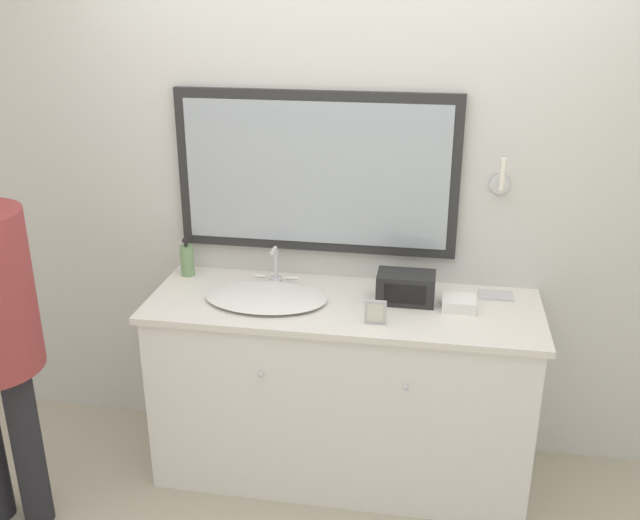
{
  "coord_description": "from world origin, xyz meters",
  "views": [
    {
      "loc": [
        0.39,
        -2.51,
        2.23
      ],
      "look_at": [
        -0.1,
        0.35,
        1.09
      ],
      "focal_mm": 40.0,
      "sensor_mm": 36.0,
      "label": 1
    }
  ],
  "objects": [
    {
      "name": "soap_bottle",
      "position": [
        -0.79,
        0.54,
        0.97
      ],
      "size": [
        0.06,
        0.06,
        0.19
      ],
      "color": "#709966",
      "rests_on": "vanity_counter"
    },
    {
      "name": "appliance_box",
      "position": [
        0.27,
        0.41,
        0.96
      ],
      "size": [
        0.26,
        0.15,
        0.13
      ],
      "color": "black",
      "rests_on": "vanity_counter"
    },
    {
      "name": "picture_frame",
      "position": [
        0.16,
        0.17,
        0.95
      ],
      "size": [
        0.09,
        0.01,
        0.11
      ],
      "color": "#B2B2B7",
      "rests_on": "vanity_counter"
    },
    {
      "name": "hand_towel_near_sink",
      "position": [
        0.51,
        0.38,
        0.92
      ],
      "size": [
        0.15,
        0.13,
        0.05
      ],
      "color": "white",
      "rests_on": "vanity_counter"
    },
    {
      "name": "metal_tray",
      "position": [
        0.68,
        0.54,
        0.9
      ],
      "size": [
        0.15,
        0.1,
        0.01
      ],
      "color": "silver",
      "rests_on": "vanity_counter"
    },
    {
      "name": "wall_back",
      "position": [
        -0.01,
        0.68,
        1.28
      ],
      "size": [
        8.0,
        0.18,
        2.55
      ],
      "color": "silver",
      "rests_on": "ground_plane"
    },
    {
      "name": "ground_plane",
      "position": [
        0.0,
        0.0,
        0.0
      ],
      "size": [
        14.0,
        14.0,
        0.0
      ],
      "primitive_type": "plane",
      "color": "#B2A893"
    },
    {
      "name": "sink_basin",
      "position": [
        -0.34,
        0.32,
        0.91
      ],
      "size": [
        0.55,
        0.41,
        0.19
      ],
      "color": "white",
      "rests_on": "vanity_counter"
    },
    {
      "name": "vanity_counter",
      "position": [
        0.0,
        0.35,
        0.45
      ],
      "size": [
        1.75,
        0.62,
        0.89
      ],
      "color": "white",
      "rests_on": "ground_plane"
    }
  ]
}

